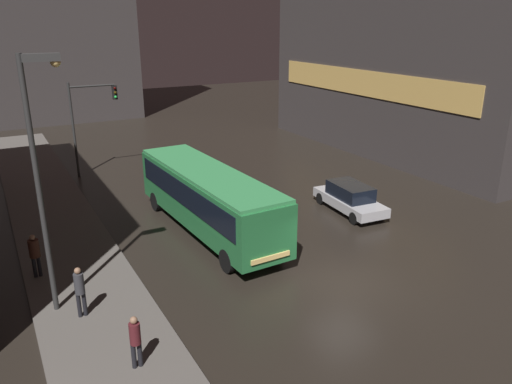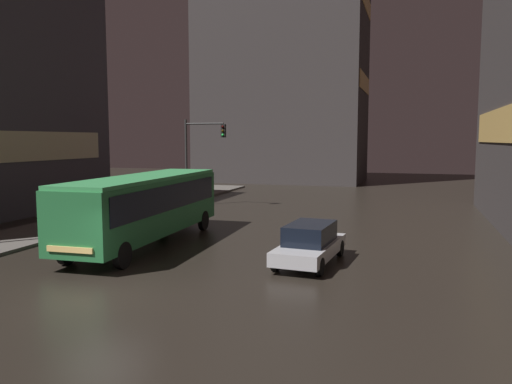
% 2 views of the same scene
% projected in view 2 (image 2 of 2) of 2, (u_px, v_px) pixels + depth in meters
% --- Properties ---
extents(ground_plane, '(120.00, 120.00, 0.00)m').
position_uv_depth(ground_plane, '(102.00, 298.00, 14.86)').
color(ground_plane, black).
extents(sidewalk_left, '(4.00, 48.00, 0.15)m').
position_uv_depth(sidewalk_left, '(68.00, 225.00, 27.02)').
color(sidewalk_left, '#56514C').
rests_on(sidewalk_left, ground).
extents(building_far_backdrop, '(18.07, 12.00, 29.83)m').
position_uv_depth(building_far_backdrop, '(284.00, 49.00, 56.33)').
color(building_far_backdrop, '#383333').
rests_on(building_far_backdrop, ground).
extents(bus_near, '(3.02, 11.12, 3.09)m').
position_uv_depth(bus_near, '(145.00, 202.00, 22.23)').
color(bus_near, '#236B38').
rests_on(bus_near, ground).
extents(car_taxi, '(2.14, 4.74, 1.53)m').
position_uv_depth(car_taxi, '(310.00, 243.00, 18.97)').
color(car_taxi, '#B7B7BC').
rests_on(car_taxi, ground).
extents(traffic_light_main, '(3.04, 0.35, 6.09)m').
position_uv_depth(traffic_light_main, '(200.00, 148.00, 34.60)').
color(traffic_light_main, '#2D2D2D').
rests_on(traffic_light_main, ground).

